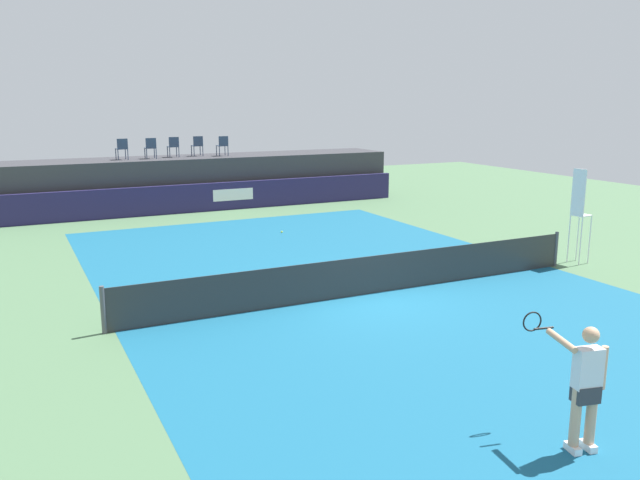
{
  "coord_description": "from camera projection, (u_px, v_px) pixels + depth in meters",
  "views": [
    {
      "loc": [
        -7.75,
        -13.14,
        4.66
      ],
      "look_at": [
        -0.32,
        2.0,
        1.0
      ],
      "focal_mm": 36.27,
      "sensor_mm": 36.0,
      "label": 1
    }
  ],
  "objects": [
    {
      "name": "ground_plane",
      "position": [
        315.0,
        266.0,
        18.48
      ],
      "size": [
        48.0,
        48.0,
        0.0
      ],
      "primitive_type": "plane",
      "color": "#4C704C"
    },
    {
      "name": "court_inner",
      "position": [
        368.0,
        294.0,
        15.85
      ],
      "size": [
        12.0,
        22.0,
        0.0
      ],
      "primitive_type": "cube",
      "color": "#16597A",
      "rests_on": "ground"
    },
    {
      "name": "sponsor_wall",
      "position": [
        208.0,
        197.0,
        27.57
      ],
      "size": [
        18.0,
        0.22,
        1.2
      ],
      "color": "#231E4C",
      "rests_on": "ground"
    },
    {
      "name": "spectator_platform",
      "position": [
        196.0,
        181.0,
        29.04
      ],
      "size": [
        18.0,
        2.8,
        2.2
      ],
      "primitive_type": "cube",
      "color": "#38383D",
      "rests_on": "ground"
    },
    {
      "name": "spectator_chair_far_left",
      "position": [
        122.0,
        148.0,
        27.08
      ],
      "size": [
        0.47,
        0.47,
        0.89
      ],
      "color": "#2D3D56",
      "rests_on": "spectator_platform"
    },
    {
      "name": "spectator_chair_left",
      "position": [
        151.0,
        147.0,
        27.55
      ],
      "size": [
        0.44,
        0.44,
        0.89
      ],
      "color": "#2D3D56",
      "rests_on": "spectator_platform"
    },
    {
      "name": "spectator_chair_center",
      "position": [
        173.0,
        146.0,
        28.31
      ],
      "size": [
        0.44,
        0.44,
        0.89
      ],
      "color": "#2D3D56",
      "rests_on": "spectator_platform"
    },
    {
      "name": "spectator_chair_right",
      "position": [
        197.0,
        145.0,
        28.91
      ],
      "size": [
        0.45,
        0.45,
        0.89
      ],
      "color": "#2D3D56",
      "rests_on": "spectator_platform"
    },
    {
      "name": "spectator_chair_far_right",
      "position": [
        223.0,
        145.0,
        28.95
      ],
      "size": [
        0.45,
        0.45,
        0.89
      ],
      "color": "#2D3D56",
      "rests_on": "spectator_platform"
    },
    {
      "name": "umpire_chair",
      "position": [
        579.0,
        210.0,
        18.51
      ],
      "size": [
        0.48,
        0.48,
        2.76
      ],
      "color": "white",
      "rests_on": "ground"
    },
    {
      "name": "tennis_net",
      "position": [
        368.0,
        275.0,
        15.75
      ],
      "size": [
        12.4,
        0.02,
        0.95
      ],
      "primitive_type": "cube",
      "color": "#2D2D2D",
      "rests_on": "ground"
    },
    {
      "name": "net_post_near",
      "position": [
        103.0,
        310.0,
        13.07
      ],
      "size": [
        0.1,
        0.1,
        1.0
      ],
      "primitive_type": "cylinder",
      "color": "#4C4C51",
      "rests_on": "ground"
    },
    {
      "name": "net_post_far",
      "position": [
        556.0,
        249.0,
        18.41
      ],
      "size": [
        0.1,
        0.1,
        1.0
      ],
      "primitive_type": "cylinder",
      "color": "#4C4C51",
      "rests_on": "ground"
    },
    {
      "name": "tennis_player",
      "position": [
        584.0,
        384.0,
        8.59
      ],
      "size": [
        0.57,
        1.22,
        1.77
      ],
      "color": "white",
      "rests_on": "court_inner"
    },
    {
      "name": "tennis_ball",
      "position": [
        282.0,
        232.0,
        23.14
      ],
      "size": [
        0.07,
        0.07,
        0.07
      ],
      "primitive_type": "sphere",
      "color": "#D8EA33",
      "rests_on": "court_inner"
    }
  ]
}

